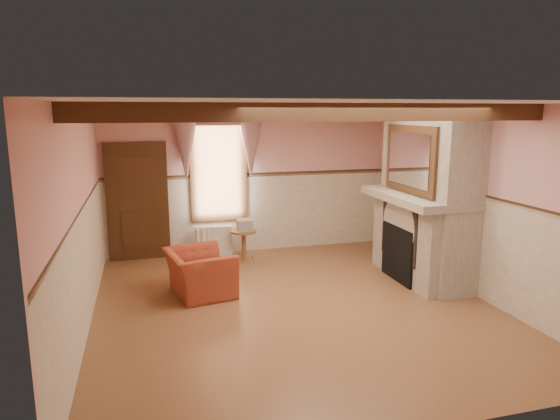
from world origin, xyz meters
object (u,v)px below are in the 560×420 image
object	(u,v)px
radiator	(213,242)
mantel_clock	(397,181)
oil_lamp	(401,180)
bowl	(420,191)
armchair	(199,273)
side_table	(244,245)

from	to	relation	value
radiator	mantel_clock	world-z (taller)	mantel_clock
radiator	oil_lamp	distance (m)	3.61
radiator	bowl	distance (m)	3.87
bowl	radiator	bearing A→B (deg)	144.62
armchair	oil_lamp	world-z (taller)	oil_lamp
side_table	oil_lamp	world-z (taller)	oil_lamp
mantel_clock	side_table	bearing A→B (deg)	155.91
mantel_clock	oil_lamp	bearing A→B (deg)	-90.00
bowl	oil_lamp	xyz separation A→B (m)	(0.00, 0.60, 0.09)
radiator	mantel_clock	bearing A→B (deg)	-15.83
bowl	armchair	bearing A→B (deg)	175.86
mantel_clock	oil_lamp	world-z (taller)	oil_lamp
radiator	mantel_clock	size ratio (longest dim) A/B	2.92
side_table	oil_lamp	xyz separation A→B (m)	(2.49, -1.26, 1.29)
radiator	mantel_clock	xyz separation A→B (m)	(3.01, -1.39, 1.22)
side_table	radiator	bearing A→B (deg)	152.07
side_table	bowl	world-z (taller)	bowl
oil_lamp	armchair	bearing A→B (deg)	-174.33
mantel_clock	oil_lamp	size ratio (longest dim) A/B	0.86
oil_lamp	mantel_clock	bearing A→B (deg)	90.00
armchair	mantel_clock	bearing A→B (deg)	-92.87
oil_lamp	bowl	bearing A→B (deg)	-90.00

